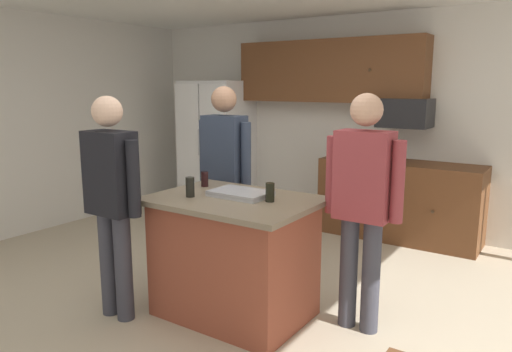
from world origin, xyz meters
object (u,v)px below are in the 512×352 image
Objects in this scene: glass_stout_tall at (205,179)px; refrigerator at (217,146)px; microwave_over_range at (405,113)px; glass_pilsner at (190,187)px; kitchen_island at (234,256)px; person_guest_right at (363,197)px; serving_tray at (240,193)px; person_guest_left at (225,167)px; person_guest_by_door at (112,193)px; glass_short_whisky at (270,192)px.

refrigerator is at bearing 126.51° from glass_stout_tall.
microwave_over_range reaches higher than glass_pilsner.
refrigerator reaches higher than glass_stout_tall.
glass_stout_tall is at bearing 156.15° from kitchen_island.
glass_pilsner is at bearing -66.65° from glass_stout_tall.
refrigerator is at bearing -177.40° from microwave_over_range.
person_guest_right is 1.27m from glass_pilsner.
person_guest_left is at bearing 135.82° from serving_tray.
refrigerator is at bearing 124.97° from glass_pilsner.
glass_stout_tall is (0.29, 0.72, 0.02)m from person_guest_by_door.
microwave_over_range is 1.27× the size of serving_tray.
microwave_over_range is at bearing 110.46° from person_guest_left.
refrigerator reaches higher than person_guest_left.
person_guest_left reaches higher than microwave_over_range.
refrigerator is 12.07× the size of glass_pilsner.
refrigerator is at bearing 134.88° from glass_short_whisky.
refrigerator is 3.24× the size of microwave_over_range.
glass_pilsner is (0.15, -0.35, 0.01)m from glass_stout_tall.
refrigerator is at bearing 131.65° from serving_tray.
person_guest_by_door is at bearing -49.28° from person_guest_left.
glass_short_whisky reaches higher than kitchen_island.
glass_pilsner is at bearing -160.29° from glass_short_whisky.
person_guest_right is 11.36× the size of glass_pilsner.
person_guest_left is 1.49m from person_guest_right.
serving_tray is (0.59, -0.57, -0.06)m from person_guest_left.
person_guest_right is (3.03, -2.16, 0.08)m from refrigerator.
person_guest_left is at bearing 109.70° from glass_pilsner.
person_guest_by_door is at bearing -144.12° from kitchen_island.
person_guest_by_door reaches higher than kitchen_island.
person_guest_right is (1.61, 0.86, 0.01)m from person_guest_by_door.
microwave_over_range is 4.48× the size of glass_stout_tall.
glass_short_whisky is at bearing 19.71° from glass_pilsner.
serving_tray is at bearing 81.80° from kitchen_island.
kitchen_island is 0.72× the size of person_guest_right.
person_guest_by_door is at bearing -150.29° from glass_short_whisky.
glass_stout_tall is at bearing -25.17° from person_guest_left.
glass_pilsner is (1.85, -2.65, 0.10)m from refrigerator.
microwave_over_range is 2.83m from kitchen_island.
glass_short_whisky reaches higher than glass_stout_tall.
person_guest_by_door is 11.22× the size of glass_pilsner.
glass_short_whisky is (-0.17, -2.56, -0.45)m from microwave_over_range.
person_guest_by_door is 0.78m from glass_stout_tall.
kitchen_island is 0.60m from glass_short_whisky.
person_guest_left reaches higher than kitchen_island.
person_guest_right reaches higher than glass_short_whisky.
person_guest_right is (0.88, 0.33, 0.52)m from kitchen_island.
person_guest_by_door reaches higher than glass_stout_tall.
person_guest_by_door is (-0.15, -1.17, -0.04)m from person_guest_left.
glass_pilsner reaches higher than glass_short_whisky.
kitchen_island is at bearing -23.85° from glass_stout_tall.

